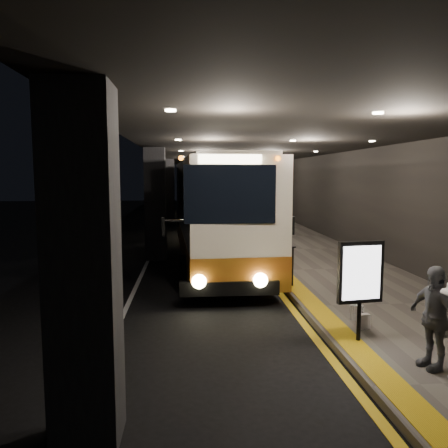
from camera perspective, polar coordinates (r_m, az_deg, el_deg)
name	(u,v)px	position (r m, az deg, el deg)	size (l,w,h in m)	color
ground	(196,283)	(13.73, -3.69, -7.65)	(90.00, 90.00, 0.00)	black
lane_line_white	(151,254)	(18.68, -9.53, -3.94)	(0.12, 50.00, 0.01)	silver
kerb_stripe_yellow	(248,253)	(18.80, 3.20, -3.80)	(0.18, 50.00, 0.01)	gold
sidewalk	(303,251)	(19.26, 10.31, -3.43)	(4.50, 50.00, 0.15)	#514C44
tactile_strip	(260,249)	(18.85, 4.72, -3.32)	(0.50, 50.00, 0.01)	gold
terminal_wall	(356,183)	(19.70, 16.84, 5.17)	(0.10, 50.00, 6.00)	black
support_columns	(155,204)	(17.40, -8.95, 2.60)	(0.80, 24.80, 4.40)	black
canopy	(253,145)	(18.57, 3.76, 10.31)	(9.00, 50.00, 0.40)	black
coach_main	(214,215)	(16.57, -1.26, 1.23)	(3.13, 12.38, 3.83)	beige
coach_second	(202,196)	(31.93, -2.87, 3.71)	(3.15, 12.28, 3.82)	beige
coach_third	(199,190)	(46.12, -3.29, 4.40)	(3.01, 11.61, 3.61)	beige
passenger_boarding	(279,245)	(14.74, 7.17, -2.68)	(0.63, 0.41, 1.73)	#D8648A
passenger_waiting_grey	(434,317)	(8.09, 25.72, -10.90)	(1.01, 0.52, 1.72)	#535459
bag_polka	(357,313)	(10.20, 16.93, -11.03)	(0.28, 0.12, 0.34)	black
bag_plain	(363,321)	(9.76, 17.75, -12.00)	(0.24, 0.14, 0.30)	silver
info_sign	(361,274)	(8.72, 17.42, -6.26)	(0.92, 0.24, 1.94)	black
stanchion_post	(293,267)	(12.72, 8.94, -5.51)	(0.05, 0.05, 1.14)	black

